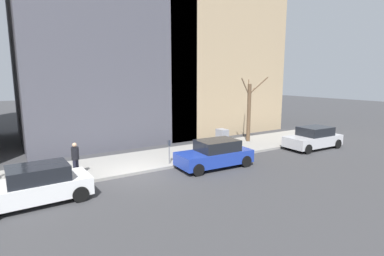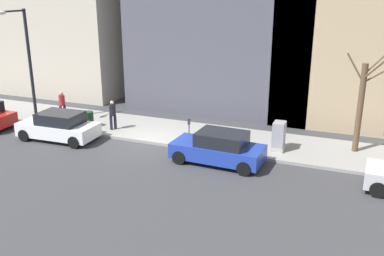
% 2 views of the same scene
% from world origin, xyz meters
% --- Properties ---
extents(ground_plane, '(120.00, 120.00, 0.00)m').
position_xyz_m(ground_plane, '(0.00, 0.00, 0.00)').
color(ground_plane, '#38383A').
extents(sidewalk, '(4.00, 36.00, 0.15)m').
position_xyz_m(sidewalk, '(2.00, 0.00, 0.07)').
color(sidewalk, gray).
rests_on(sidewalk, ground).
extents(parked_car_blue, '(2.06, 4.27, 1.52)m').
position_xyz_m(parked_car_blue, '(-1.02, -4.26, 0.74)').
color(parked_car_blue, '#1E389E').
rests_on(parked_car_blue, ground).
extents(parked_car_white, '(2.06, 4.26, 1.52)m').
position_xyz_m(parked_car_white, '(-1.15, 4.63, 0.74)').
color(parked_car_white, white).
rests_on(parked_car_white, ground).
extents(parking_meter, '(0.14, 0.10, 1.35)m').
position_xyz_m(parking_meter, '(0.45, -2.18, 0.98)').
color(parking_meter, slate).
rests_on(parking_meter, sidewalk).
extents(utility_box, '(0.83, 0.61, 1.43)m').
position_xyz_m(utility_box, '(1.30, -6.56, 0.85)').
color(utility_box, '#A8A399').
rests_on(utility_box, sidewalk).
extents(streetlamp, '(1.97, 0.32, 6.50)m').
position_xyz_m(streetlamp, '(0.28, 7.65, 4.02)').
color(streetlamp, black).
rests_on(streetlamp, sidewalk).
extents(bare_tree, '(1.95, 1.84, 4.82)m').
position_xyz_m(bare_tree, '(2.60, -10.08, 2.49)').
color(bare_tree, brown).
rests_on(bare_tree, sidewalk).
extents(trash_bin, '(0.56, 0.56, 0.90)m').
position_xyz_m(trash_bin, '(0.90, 4.19, 0.60)').
color(trash_bin, '#14381E').
rests_on(trash_bin, sidewalk).
extents(pedestrian_near_meter, '(0.36, 0.36, 1.66)m').
position_xyz_m(pedestrian_near_meter, '(1.05, 2.66, 1.09)').
color(pedestrian_near_meter, '#1E1E2D').
rests_on(pedestrian_near_meter, sidewalk).
extents(pedestrian_midblock, '(0.36, 0.36, 1.66)m').
position_xyz_m(pedestrian_midblock, '(1.74, 6.65, 1.09)').
color(pedestrian_midblock, '#1E1E2D').
rests_on(pedestrian_midblock, sidewalk).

